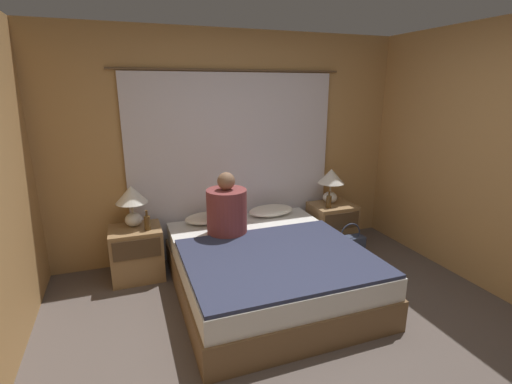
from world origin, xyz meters
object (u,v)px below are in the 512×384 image
lamp_right (331,180)px  handbag_on_floor (349,246)px  nightstand_right (332,225)px  person_left_in_bed (227,210)px  bed (266,269)px  beer_bottle_on_right_stand (329,201)px  pillow_right (271,211)px  nightstand_left (137,253)px  pillow_left (209,218)px  lamp_left (132,199)px  beer_bottle_on_left_stand (147,222)px

lamp_right → handbag_on_floor: lamp_right is taller
nightstand_right → person_left_in_bed: 1.51m
bed → beer_bottle_on_right_stand: 1.26m
nightstand_right → pillow_right: size_ratio=1.02×
nightstand_right → beer_bottle_on_right_stand: 0.37m
nightstand_left → pillow_left: bearing=5.2°
lamp_left → beer_bottle_on_left_stand: bearing=-52.6°
person_left_in_bed → handbag_on_floor: size_ratio=1.51×
nightstand_right → pillow_left: size_ratio=1.02×
nightstand_left → beer_bottle_on_right_stand: 2.20m
pillow_right → handbag_on_floor: (0.80, -0.44, -0.39)m
pillow_left → handbag_on_floor: pillow_left is taller
nightstand_left → beer_bottle_on_left_stand: size_ratio=2.66×
bed → lamp_left: size_ratio=4.57×
lamp_left → handbag_on_floor: (2.30, -0.44, -0.68)m
bed → beer_bottle_on_right_stand: (1.03, 0.63, 0.38)m
nightstand_right → beer_bottle_on_right_stand: size_ratio=2.67×
beer_bottle_on_left_stand → nightstand_right: bearing=2.3°
lamp_left → beer_bottle_on_right_stand: 2.19m
nightstand_left → pillow_right: pillow_right is taller
pillow_left → beer_bottle_on_left_stand: 0.68m
nightstand_left → nightstand_right: size_ratio=1.00×
bed → beer_bottle_on_left_stand: beer_bottle_on_left_stand is taller
lamp_right → beer_bottle_on_left_stand: 2.18m
nightstand_right → lamp_left: (-2.28, 0.07, 0.55)m
pillow_left → person_left_in_bed: person_left_in_bed is taller
nightstand_right → lamp_right: size_ratio=1.27×
bed → person_left_in_bed: 0.69m
bed → person_left_in_bed: size_ratio=3.01×
pillow_left → beer_bottle_on_right_stand: bearing=-6.5°
beer_bottle_on_right_stand → lamp_right: bearing=54.8°
pillow_left → beer_bottle_on_right_stand: size_ratio=2.62×
nightstand_left → pillow_right: 1.53m
pillow_right → handbag_on_floor: 0.99m
pillow_right → person_left_in_bed: person_left_in_bed is taller
lamp_right → pillow_left: 1.53m
beer_bottle_on_right_stand → beer_bottle_on_left_stand: bearing=180.0°
pillow_left → lamp_right: bearing=0.1°
beer_bottle_on_right_stand → handbag_on_floor: beer_bottle_on_right_stand is taller
nightstand_right → handbag_on_floor: size_ratio=1.27×
bed → pillow_left: bearing=114.9°
pillow_right → beer_bottle_on_left_stand: 1.39m
lamp_right → beer_bottle_on_right_stand: (-0.11, -0.16, -0.21)m
bed → pillow_right: pillow_right is taller
nightstand_right → pillow_right: bearing=174.8°
person_left_in_bed → lamp_left: bearing=156.9°
lamp_right → person_left_in_bed: (-1.41, -0.37, -0.10)m
beer_bottle_on_right_stand → nightstand_left: bearing=177.7°
nightstand_left → handbag_on_floor: bearing=-9.1°
nightstand_left → lamp_right: lamp_right is taller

